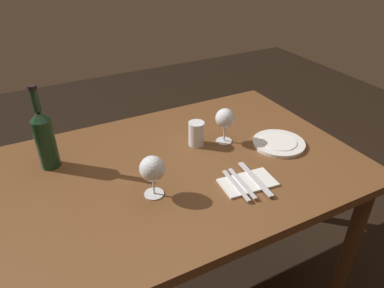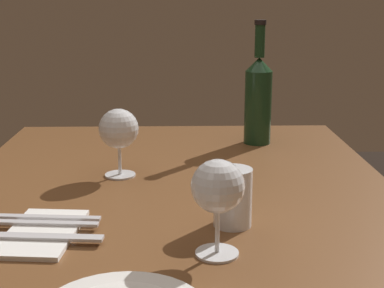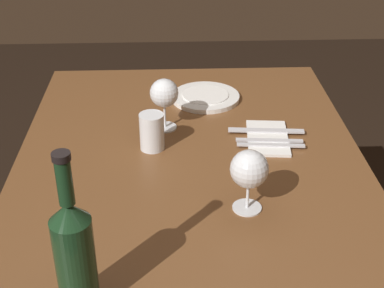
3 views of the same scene
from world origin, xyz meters
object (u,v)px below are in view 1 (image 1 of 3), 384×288
Objects in this scene: folded_napkin at (248,182)px; fork_inner at (242,183)px; dinner_plate at (279,143)px; wine_glass_right at (225,119)px; wine_bottle at (45,137)px; water_tumbler at (196,135)px; fork_outer at (236,185)px; table_knife at (255,179)px; wine_glass_left at (152,169)px.

folded_napkin is 1.10× the size of fork_inner.
wine_glass_right is at bearing 145.50° from dinner_plate.
folded_napkin is at bearing -105.47° from wine_glass_right.
folded_napkin is (0.59, -0.43, -0.12)m from wine_bottle.
wine_bottle reaches higher than fork_inner.
water_tumbler is 0.32m from fork_outer.
dinner_plate is 0.28m from table_knife.
wine_bottle reaches higher than wine_glass_right.
dinner_plate is 0.35m from fork_outer.
wine_bottle reaches higher than fork_outer.
wine_bottle is 0.70m from fork_outer.
wine_glass_left reaches higher than fork_inner.
wine_glass_right is 0.24m from dinner_plate.
table_knife is at bearing -15.77° from wine_glass_left.
water_tumbler is at bearing 91.77° from fork_inner.
water_tumbler is 0.32m from fork_inner.
wine_glass_right is 0.13m from water_tumbler.
wine_glass_right is 0.82× the size of fork_inner.
wine_glass_left is at bearing -141.83° from water_tumbler.
fork_inner is 0.03m from fork_outer.
table_knife is (0.03, 0.00, 0.01)m from folded_napkin.
wine_bottle reaches higher than dinner_plate.
folded_napkin is (0.31, -0.10, -0.10)m from wine_glass_left.
wine_glass_left is 0.82× the size of fork_outer.
fork_inner is (-0.10, -0.28, -0.09)m from wine_glass_right.
wine_glass_left is 0.43m from wine_bottle.
wine_glass_right is at bearing -12.74° from wine_bottle.
fork_inner and table_knife have the same top height.
folded_napkin is 0.05m from fork_outer.
wine_glass_right is 0.70× the size of dinner_plate.
wine_bottle is 3.20× the size of water_tumbler.
fork_outer is at bearing -114.48° from wine_glass_right.
water_tumbler is 0.32m from table_knife.
fork_outer is 0.08m from table_knife.
table_knife is (0.62, -0.43, -0.11)m from wine_bottle.
wine_glass_left is 0.29m from fork_outer.
wine_glass_right is 0.68m from wine_bottle.
table_knife is at bearing 0.00° from fork_outer.
wine_glass_right is 0.31m from fork_inner.
wine_glass_right reaches higher than dinner_plate.
wine_bottle is 1.50× the size of dinner_plate.
table_knife is (0.08, 0.00, 0.00)m from fork_outer.
dinner_plate reaches higher than folded_napkin.
wine_glass_right is 0.31m from folded_napkin.
fork_inner is at bearing 180.00° from folded_napkin.
fork_outer is 0.86× the size of table_knife.
fork_outer is at bearing -92.79° from water_tumbler.
wine_glass_left reaches higher than fork_outer.
wine_glass_left is 1.48× the size of water_tumbler.
water_tumbler is 0.50× the size of folded_napkin.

